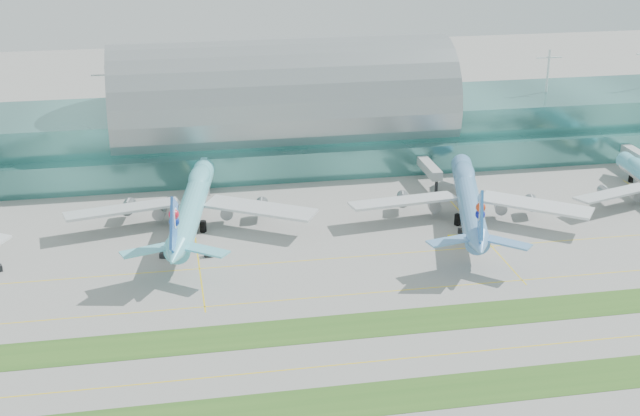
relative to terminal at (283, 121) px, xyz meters
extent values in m
plane|color=gray|center=(-0.01, -128.79, -14.23)|extent=(700.00, 700.00, 0.00)
cube|color=#3D7A75|center=(-0.01, 1.21, -4.23)|extent=(340.00, 42.00, 20.00)
cube|color=#3D7A75|center=(-0.01, -22.79, -9.23)|extent=(340.00, 8.00, 10.00)
ellipsoid|color=#9EA5A8|center=(-0.01, 1.21, 5.77)|extent=(340.00, 46.20, 16.17)
cylinder|color=white|center=(-0.01, 1.21, 13.77)|extent=(0.80, 0.80, 16.00)
cube|color=#B2B7B7|center=(-31.01, -33.79, -8.73)|extent=(3.50, 22.00, 3.00)
cylinder|color=black|center=(-31.01, -43.79, -12.23)|extent=(1.00, 1.00, 4.00)
cube|color=#B2B7B7|center=(43.99, -33.79, -8.73)|extent=(3.50, 22.00, 3.00)
cylinder|color=black|center=(43.99, -43.79, -12.23)|extent=(1.00, 1.00, 4.00)
cube|color=#B2B7B7|center=(118.99, -33.79, -8.73)|extent=(3.50, 22.00, 3.00)
cube|color=#2D591E|center=(-0.01, -156.79, -14.19)|extent=(420.00, 12.00, 0.08)
cube|color=#2D591E|center=(-0.01, -126.79, -14.19)|extent=(420.00, 12.00, 0.08)
cube|color=yellow|center=(-0.01, -142.79, -14.22)|extent=(420.00, 0.35, 0.01)
cube|color=yellow|center=(-0.01, -110.79, -14.22)|extent=(420.00, 0.35, 0.01)
cube|color=yellow|center=(-0.01, -88.79, -14.22)|extent=(420.00, 0.35, 0.01)
cylinder|color=#64CFDD|center=(-35.20, -58.60, -7.47)|extent=(18.07, 68.89, 6.87)
ellipsoid|color=#64CFDD|center=(-32.04, -39.62, -5.58)|extent=(9.87, 21.67, 4.89)
cone|color=#64CFDD|center=(-29.12, -22.09, -7.47)|extent=(7.69, 6.59, 6.87)
cone|color=#64CFDD|center=(-41.58, -96.85, -6.14)|extent=(8.08, 10.91, 6.53)
cube|color=silver|center=(-55.24, -57.50, -7.91)|extent=(34.26, 15.36, 1.35)
cylinder|color=gray|center=(-49.34, -52.42, -10.24)|extent=(4.72, 6.63, 3.77)
cube|color=silver|center=(-15.90, -64.06, -7.91)|extent=(32.71, 24.47, 1.35)
cylinder|color=gray|center=(-19.83, -57.34, -10.24)|extent=(4.72, 6.63, 3.77)
cube|color=blue|center=(-41.22, -94.66, 0.84)|extent=(3.05, 14.47, 15.97)
cylinder|color=white|center=(-41.03, -93.57, 2.50)|extent=(1.86, 5.41, 5.32)
cylinder|color=black|center=(-30.91, -32.85, -12.57)|extent=(1.99, 1.99, 3.32)
cylinder|color=black|center=(-39.21, -62.42, -12.57)|extent=(1.99, 1.99, 3.32)
cylinder|color=black|center=(-32.65, -63.52, -12.57)|extent=(1.99, 1.99, 3.32)
cylinder|color=#5C94CC|center=(46.02, -68.48, -7.63)|extent=(24.10, 66.48, 6.71)
ellipsoid|color=#5C94CC|center=(50.95, -50.36, -5.78)|extent=(11.51, 21.35, 4.78)
cone|color=#5C94CC|center=(55.52, -33.62, -7.63)|extent=(7.89, 6.98, 6.71)
cone|color=#5C94CC|center=(36.06, -105.01, -6.33)|extent=(8.71, 11.07, 6.37)
cube|color=silver|center=(26.66, -65.45, -8.06)|extent=(33.19, 11.91, 1.32)
cylinder|color=gray|center=(32.89, -61.09, -10.33)|extent=(5.11, 6.71, 3.68)
cube|color=silver|center=(64.24, -75.69, -8.06)|extent=(30.77, 26.13, 1.32)
cylinder|color=gray|center=(61.07, -68.77, -10.33)|extent=(5.11, 6.71, 3.68)
cube|color=#317EDD|center=(36.63, -102.92, 0.49)|extent=(4.36, 13.89, 15.60)
cylinder|color=white|center=(36.92, -101.88, 2.11)|extent=(2.30, 5.27, 5.19)
cylinder|color=black|center=(52.72, -43.89, -12.60)|extent=(1.95, 1.95, 3.25)
cylinder|color=black|center=(41.75, -71.80, -12.60)|extent=(1.95, 1.95, 3.25)
cylinder|color=black|center=(48.01, -73.51, -12.60)|extent=(1.95, 1.95, 3.25)
cone|color=#65C6DE|center=(111.98, -37.02, -8.58)|extent=(6.06, 5.03, 5.74)
cube|color=silver|center=(93.01, -68.53, -8.95)|extent=(28.58, 15.17, 1.13)
cylinder|color=gray|center=(97.52, -63.84, -10.89)|extent=(3.51, 5.31, 3.15)
cylinder|color=black|center=(111.33, -46.11, -12.84)|extent=(1.67, 1.67, 2.78)
cube|color=black|center=(-43.75, -79.97, -13.55)|extent=(3.60, 2.41, 1.35)
cube|color=black|center=(-32.01, -81.30, -13.60)|extent=(3.12, 1.87, 1.26)
cube|color=yellow|center=(37.08, -83.52, -13.44)|extent=(4.22, 2.66, 1.57)
cube|color=black|center=(41.20, -78.28, -13.58)|extent=(3.18, 2.33, 1.30)
camera|label=1|loc=(-42.56, -304.38, 85.94)|focal=50.00mm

